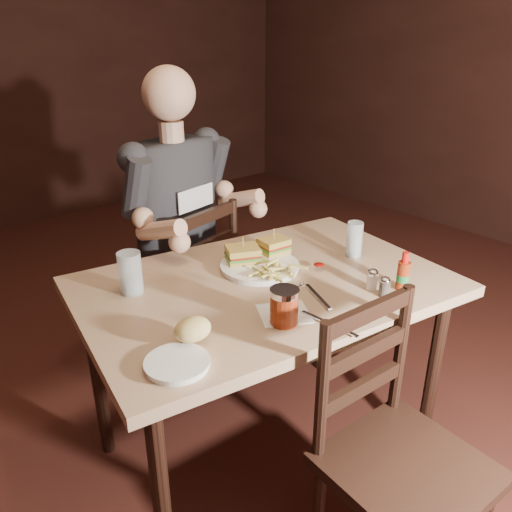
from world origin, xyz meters
TOP-DOWN VIEW (x-y plane):
  - room_shell at (0.00, 0.00)m, footprint 7.00×7.00m
  - main_table at (0.01, 0.05)m, footprint 1.36×1.02m
  - chair_far at (0.05, 0.69)m, footprint 0.51×0.54m
  - chair_near at (-0.02, -0.59)m, footprint 0.43×0.47m
  - diner at (0.06, 0.64)m, footprint 0.66×0.57m
  - dinner_plate at (0.06, 0.14)m, footprint 0.32×0.32m
  - sandwich_left at (0.03, 0.20)m, footprint 0.15×0.14m
  - sandwich_right at (0.17, 0.19)m, footprint 0.11×0.10m
  - fries_pile at (0.07, 0.05)m, footprint 0.27×0.21m
  - ketchup_dollop at (0.22, -0.00)m, footprint 0.05×0.05m
  - glass_left at (-0.38, 0.28)m, footprint 0.09×0.09m
  - glass_right at (0.42, -0.00)m, footprint 0.07×0.07m
  - hot_sauce at (0.32, -0.29)m, footprint 0.05×0.05m
  - salt_shaker at (0.25, -0.22)m, footprint 0.04×0.04m
  - pepper_shaker at (0.24, -0.28)m, footprint 0.04×0.04m
  - syrup_dispenser at (-0.13, -0.19)m, footprint 0.10×0.10m
  - napkin at (-0.09, -0.15)m, footprint 0.20×0.20m
  - knife at (-0.03, -0.28)m, footprint 0.03×0.20m
  - fork at (0.06, -0.15)m, footprint 0.08×0.17m
  - side_plate at (-0.48, -0.17)m, footprint 0.19×0.19m
  - bread_roll at (-0.39, -0.11)m, footprint 0.12×0.10m

SIDE VIEW (x-z plane):
  - chair_near at x=-0.02m, z-range 0.00..0.89m
  - chair_far at x=0.05m, z-range 0.00..0.90m
  - main_table at x=0.01m, z-range 0.31..1.08m
  - napkin at x=-0.09m, z-range 0.77..0.77m
  - knife at x=-0.03m, z-range 0.77..0.78m
  - fork at x=0.06m, z-range 0.77..0.78m
  - side_plate at x=-0.48m, z-range 0.77..0.78m
  - dinner_plate at x=0.06m, z-range 0.77..0.79m
  - ketchup_dollop at x=0.22m, z-range 0.79..0.80m
  - pepper_shaker at x=0.24m, z-range 0.77..0.83m
  - salt_shaker at x=0.25m, z-range 0.77..0.84m
  - fries_pile at x=0.07m, z-range 0.79..0.82m
  - bread_roll at x=-0.39m, z-range 0.78..0.85m
  - syrup_dispenser at x=-0.13m, z-range 0.77..0.88m
  - sandwich_right at x=0.17m, z-range 0.79..0.88m
  - sandwich_left at x=0.03m, z-range 0.79..0.89m
  - hot_sauce at x=0.32m, z-range 0.77..0.90m
  - glass_right at x=0.42m, z-range 0.77..0.91m
  - glass_left at x=-0.38m, z-range 0.77..0.91m
  - diner at x=0.06m, z-range 0.46..1.45m
  - room_shell at x=0.00m, z-range -2.10..4.90m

